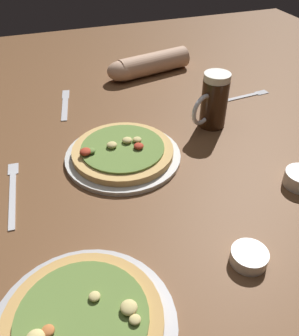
{
  "coord_description": "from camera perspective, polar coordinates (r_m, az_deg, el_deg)",
  "views": [
    {
      "loc": [
        -0.23,
        -0.64,
        0.56
      ],
      "look_at": [
        0.0,
        0.0,
        0.02
      ],
      "focal_mm": 38.34,
      "sensor_mm": 36.0,
      "label": 1
    }
  ],
  "objects": [
    {
      "name": "ground_plane",
      "position": [
        0.89,
        0.0,
        -1.77
      ],
      "size": [
        2.4,
        2.4,
        0.03
      ],
      "primitive_type": "cube",
      "color": "brown"
    },
    {
      "name": "pizza_plate_near",
      "position": [
        0.62,
        -10.48,
        -23.14
      ],
      "size": [
        0.3,
        0.3,
        0.05
      ],
      "color": "#B2B2B7",
      "rests_on": "ground_plane"
    },
    {
      "name": "pizza_plate_far",
      "position": [
        0.93,
        -4.28,
        2.42
      ],
      "size": [
        0.3,
        0.3,
        0.05
      ],
      "color": "silver",
      "rests_on": "ground_plane"
    },
    {
      "name": "beer_mug_dark",
      "position": [
        1.05,
        10.11,
        10.38
      ],
      "size": [
        0.13,
        0.08,
        0.16
      ],
      "color": "black",
      "rests_on": "ground_plane"
    },
    {
      "name": "ramekin_sauce",
      "position": [
        0.71,
        15.54,
        -13.46
      ],
      "size": [
        0.07,
        0.07,
        0.03
      ],
      "primitive_type": "cylinder",
      "color": "silver",
      "rests_on": "ground_plane"
    },
    {
      "name": "fork_left",
      "position": [
        0.89,
        -20.96,
        -3.47
      ],
      "size": [
        0.03,
        0.24,
        0.01
      ],
      "color": "silver",
      "rests_on": "ground_plane"
    },
    {
      "name": "knife_right",
      "position": [
        1.21,
        -13.28,
        9.89
      ],
      "size": [
        0.06,
        0.21,
        0.01
      ],
      "color": "silver",
      "rests_on": "ground_plane"
    },
    {
      "name": "fork_spare",
      "position": [
        1.27,
        14.8,
        10.99
      ],
      "size": [
        0.2,
        0.04,
        0.01
      ],
      "color": "silver",
      "rests_on": "ground_plane"
    },
    {
      "name": "diner_arm",
      "position": [
        1.38,
        -0.61,
        16.05
      ],
      "size": [
        0.33,
        0.13,
        0.08
      ],
      "color": "tan",
      "rests_on": "ground_plane"
    }
  ]
}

